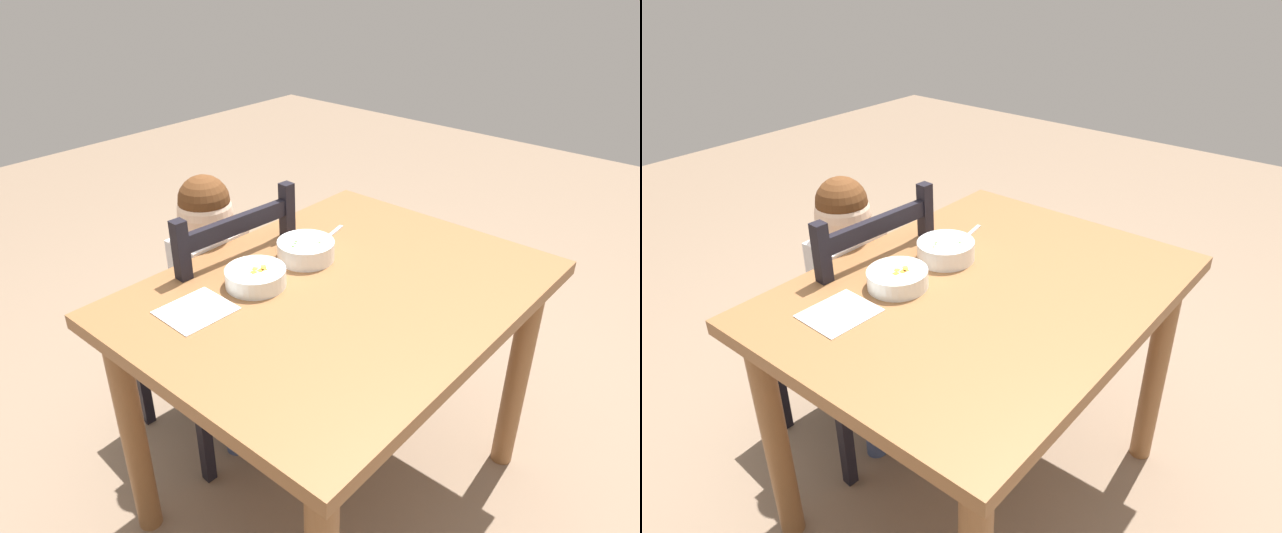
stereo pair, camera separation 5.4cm
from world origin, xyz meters
TOP-DOWN VIEW (x-y plane):
  - ground_plane at (0.00, 0.00)m, footprint 8.00×8.00m
  - dining_table at (0.00, 0.00)m, footprint 1.10×0.85m
  - dining_chair at (-0.05, 0.47)m, footprint 0.45×0.45m
  - child_figure at (-0.04, 0.47)m, footprint 0.32×0.31m
  - bowl_of_peas at (0.06, 0.17)m, footprint 0.16×0.16m
  - bowl_of_carrots at (-0.14, 0.17)m, footprint 0.16×0.16m
  - spoon at (0.20, 0.21)m, footprint 0.14×0.05m
  - paper_napkin at (-0.33, 0.19)m, footprint 0.17×0.16m

SIDE VIEW (x-z plane):
  - ground_plane at x=0.00m, z-range 0.00..0.00m
  - dining_chair at x=-0.05m, z-range -0.01..0.93m
  - child_figure at x=-0.04m, z-range 0.16..1.13m
  - dining_table at x=0.00m, z-range 0.26..1.03m
  - paper_napkin at x=-0.33m, z-range 0.77..0.77m
  - spoon at x=0.20m, z-range 0.77..0.78m
  - bowl_of_carrots at x=-0.14m, z-range 0.77..0.82m
  - bowl_of_peas at x=0.06m, z-range 0.77..0.83m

